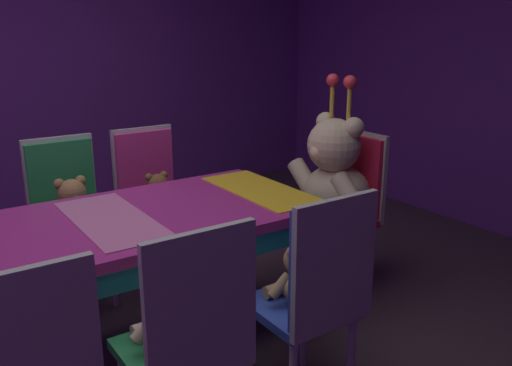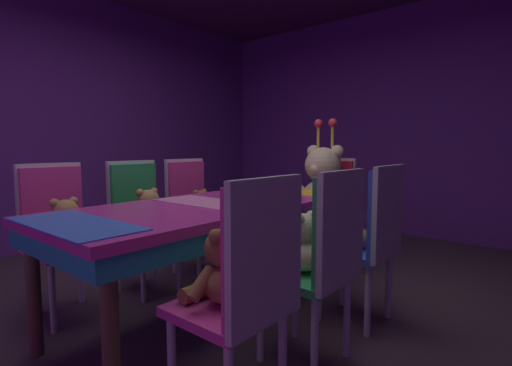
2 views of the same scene
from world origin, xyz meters
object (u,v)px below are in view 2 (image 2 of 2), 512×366
Objects in this scene: chair_left_1 at (138,211)px; teddy_right_2 at (353,230)px; teddy_left_0 at (67,226)px; throne_chair at (331,200)px; chair_left_2 at (191,203)px; teddy_right_0 at (223,270)px; banquet_table at (210,217)px; teddy_left_1 at (149,213)px; teddy_left_2 at (202,207)px; king_teddy_bear at (322,186)px; teddy_right_1 at (301,246)px; chair_left_0 at (57,223)px; chair_right_1 at (327,250)px; chair_right_0 at (251,278)px; chair_right_2 at (375,229)px.

chair_left_1 is 3.43× the size of teddy_right_2.
throne_chair is at bearing 71.88° from teddy_left_0.
teddy_left_0 is at bearing -83.01° from chair_left_2.
teddy_right_0 is (1.37, 0.02, 0.00)m from teddy_left_0.
banquet_table reaches higher than teddy_right_2.
teddy_left_1 is 1.47m from teddy_right_0.
teddy_left_1 reaches higher than teddy_left_2.
teddy_left_1 reaches higher than teddy_right_2.
chair_left_1 is 2.86× the size of teddy_left_1.
banquet_table is at bearing -0.00° from king_teddy_bear.
teddy_left_1 is at bearing -23.82° from throne_chair.
teddy_left_2 is at bearing -22.54° from teddy_right_1.
chair_left_0 reaches higher than teddy_left_2.
teddy_left_1 is 0.35× the size of chair_right_1.
teddy_left_2 is 0.32× the size of king_teddy_bear.
chair_left_2 is 1.00× the size of chair_right_0.
chair_left_2 and chair_right_1 have the same top height.
teddy_right_0 is at bearing 88.86° from teddy_right_2.
chair_right_2 is (1.53, 1.14, 0.00)m from teddy_left_0.
teddy_right_0 is (0.67, -0.57, -0.06)m from banquet_table.
teddy_left_0 is (0.15, -0.00, -0.00)m from chair_left_0.
chair_right_0 is 0.55m from teddy_right_1.
chair_right_0 is (0.82, -0.57, -0.05)m from banquet_table.
chair_left_0 reaches higher than banquet_table.
teddy_left_0 is at bearing 39.37° from teddy_right_2.
chair_left_0 is 0.60m from chair_left_1.
chair_right_1 is 1.78m from throne_chair.
teddy_left_0 is 1.50m from teddy_right_1.
chair_left_1 is at bearing -1.43° from chair_right_1.
chair_right_2 is (0.02, 1.13, 0.00)m from chair_right_0.
teddy_right_1 is at bearing 76.42° from chair_right_2.
chair_left_2 reaches higher than teddy_right_0.
teddy_left_0 is 0.96× the size of teddy_left_1.
teddy_left_1 is 1.37m from teddy_right_1.
teddy_left_2 is 1.50m from teddy_right_1.
chair_right_0 is at bearing -34.58° from banquet_table.
teddy_right_0 is at bearing 17.73° from throne_chair.
banquet_table is 6.09× the size of teddy_left_0.
banquet_table is 0.85m from chair_right_1.
teddy_left_1 is 0.35× the size of throne_chair.
teddy_left_2 is at bearing 0.00° from chair_left_2.
chair_right_0 is 3.43× the size of teddy_right_2.
chair_right_0 is 2.92× the size of teddy_right_0.
banquet_table is at bearing 38.81° from teddy_right_2.
chair_right_2 is at bearing -89.66° from chair_right_1.
chair_right_1 is at bearing 31.02° from king_teddy_bear.
king_teddy_bear reaches higher than chair_right_2.
teddy_right_0 is (1.50, -0.58, -0.00)m from chair_left_1.
chair_left_2 is 3.02× the size of teddy_right_1.
chair_right_2 is (0.17, 1.13, 0.00)m from teddy_right_0.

